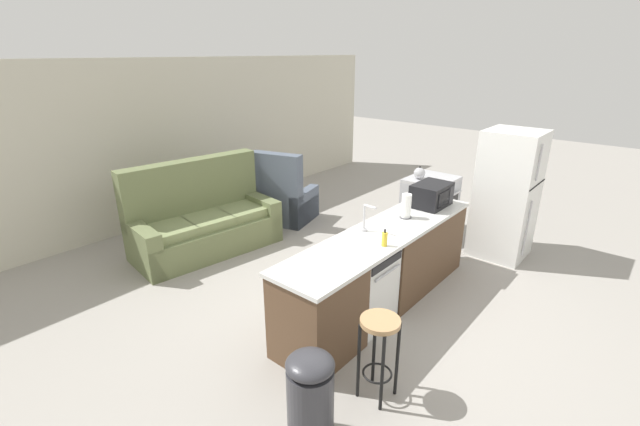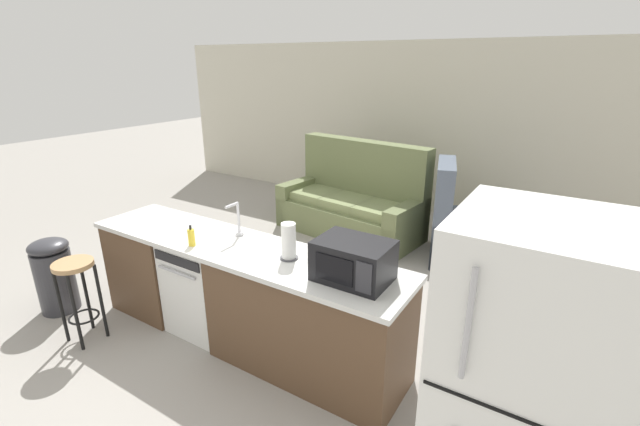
% 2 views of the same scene
% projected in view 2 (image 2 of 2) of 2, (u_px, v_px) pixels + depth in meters
% --- Properties ---
extents(ground_plane, '(24.00, 24.00, 0.00)m').
position_uv_depth(ground_plane, '(232.00, 334.00, 3.83)').
color(ground_plane, gray).
extents(wall_back, '(10.00, 0.06, 2.60)m').
position_uv_depth(wall_back, '(430.00, 130.00, 6.59)').
color(wall_back, beige).
rests_on(wall_back, ground_plane).
extents(kitchen_counter, '(2.94, 0.66, 0.90)m').
position_uv_depth(kitchen_counter, '(249.00, 300.00, 3.57)').
color(kitchen_counter, brown).
rests_on(kitchen_counter, ground_plane).
extents(dishwasher, '(0.58, 0.61, 0.84)m').
position_uv_depth(dishwasher, '(207.00, 285.00, 3.81)').
color(dishwasher, white).
rests_on(dishwasher, ground_plane).
extents(stove_range, '(0.76, 0.68, 0.90)m').
position_uv_depth(stove_range, '(536.00, 347.00, 2.93)').
color(stove_range, '#A8AAB2').
rests_on(stove_range, ground_plane).
extents(refrigerator, '(0.72, 0.73, 1.74)m').
position_uv_depth(refrigerator, '(520.00, 400.00, 1.92)').
color(refrigerator, white).
rests_on(refrigerator, ground_plane).
extents(microwave, '(0.50, 0.37, 0.28)m').
position_uv_depth(microwave, '(353.00, 261.00, 2.87)').
color(microwave, black).
rests_on(microwave, kitchen_counter).
extents(sink_faucet, '(0.07, 0.18, 0.30)m').
position_uv_depth(sink_faucet, '(238.00, 221.00, 3.60)').
color(sink_faucet, silver).
rests_on(sink_faucet, kitchen_counter).
extents(paper_towel_roll, '(0.14, 0.14, 0.28)m').
position_uv_depth(paper_towel_roll, '(289.00, 242.00, 3.18)').
color(paper_towel_roll, '#4C4C51').
rests_on(paper_towel_roll, kitchen_counter).
extents(soap_bottle, '(0.06, 0.06, 0.18)m').
position_uv_depth(soap_bottle, '(191.00, 237.00, 3.43)').
color(soap_bottle, yellow).
rests_on(soap_bottle, kitchen_counter).
extents(kettle, '(0.21, 0.17, 0.19)m').
position_uv_depth(kettle, '(525.00, 264.00, 2.94)').
color(kettle, '#B2B2B7').
rests_on(kettle, stove_range).
extents(bar_stool, '(0.32, 0.32, 0.74)m').
position_uv_depth(bar_stool, '(77.00, 284.00, 3.59)').
color(bar_stool, tan).
rests_on(bar_stool, ground_plane).
extents(trash_bin, '(0.35, 0.35, 0.74)m').
position_uv_depth(trash_bin, '(54.00, 275.00, 4.09)').
color(trash_bin, '#333338').
rests_on(trash_bin, ground_plane).
extents(couch, '(2.10, 1.16, 1.27)m').
position_uv_depth(couch, '(354.00, 205.00, 6.02)').
color(couch, '#667047').
rests_on(couch, ground_plane).
extents(armchair, '(1.01, 1.04, 1.20)m').
position_uv_depth(armchair, '(458.00, 232.00, 5.18)').
color(armchair, '#515B6B').
rests_on(armchair, ground_plane).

